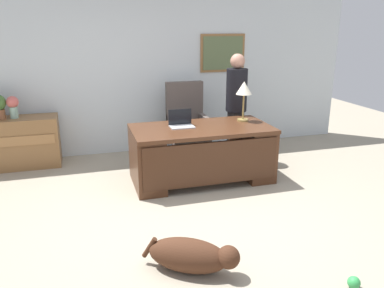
{
  "coord_description": "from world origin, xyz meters",
  "views": [
    {
      "loc": [
        -1.14,
        -3.76,
        2.06
      ],
      "look_at": [
        0.04,
        0.3,
        0.75
      ],
      "focal_mm": 36.04,
      "sensor_mm": 36.0,
      "label": 1
    }
  ],
  "objects": [
    {
      "name": "laptop",
      "position": [
        0.12,
        1.1,
        0.81
      ],
      "size": [
        0.32,
        0.22,
        0.22
      ],
      "color": "#B2B5BA",
      "rests_on": "desk"
    },
    {
      "name": "dog_lying",
      "position": [
        -0.33,
        -0.98,
        0.15
      ],
      "size": [
        0.78,
        0.62,
        0.3
      ],
      "color": "#472819",
      "rests_on": "ground_plane"
    },
    {
      "name": "person_standing",
      "position": [
        1.14,
        1.64,
        0.85
      ],
      "size": [
        0.32,
        0.32,
        1.66
      ],
      "color": "#262323",
      "rests_on": "ground_plane"
    },
    {
      "name": "desk",
      "position": [
        0.38,
        0.96,
        0.41
      ],
      "size": [
        1.87,
        0.94,
        0.75
      ],
      "color": "#4C2B19",
      "rests_on": "ground_plane"
    },
    {
      "name": "vase_with_flowers",
      "position": [
        -2.1,
        2.25,
        0.94
      ],
      "size": [
        0.17,
        0.17,
        0.32
      ],
      "color": "#92B9A6",
      "rests_on": "credenza"
    },
    {
      "name": "desk_lamp",
      "position": [
        1.05,
        1.16,
        1.19
      ],
      "size": [
        0.22,
        0.22,
        0.56
      ],
      "color": "#9E8447",
      "rests_on": "desk"
    },
    {
      "name": "ground_plane",
      "position": [
        0.0,
        0.0,
        0.0
      ],
      "size": [
        12.0,
        12.0,
        0.0
      ],
      "primitive_type": "plane",
      "color": "#9E937F"
    },
    {
      "name": "dog_toy_ball",
      "position": [
        0.87,
        -1.57,
        0.05
      ],
      "size": [
        0.1,
        0.1,
        0.1
      ],
      "primitive_type": "sphere",
      "color": "green",
      "rests_on": "ground_plane"
    },
    {
      "name": "credenza",
      "position": [
        -2.28,
        2.25,
        0.38
      ],
      "size": [
        1.53,
        0.5,
        0.76
      ],
      "color": "olive",
      "rests_on": "ground_plane"
    },
    {
      "name": "back_wall",
      "position": [
        0.01,
        2.6,
        1.35
      ],
      "size": [
        7.0,
        0.16,
        2.7
      ],
      "color": "silver",
      "rests_on": "ground_plane"
    },
    {
      "name": "armchair",
      "position": [
        0.46,
        2.03,
        0.52
      ],
      "size": [
        0.6,
        0.59,
        1.2
      ],
      "color": "#564C47",
      "rests_on": "ground_plane"
    },
    {
      "name": "dog_toy_bone",
      "position": [
        -0.12,
        -0.73,
        0.03
      ],
      "size": [
        0.19,
        0.08,
        0.05
      ],
      "primitive_type": "ellipsoid",
      "rotation": [
        0.0,
        0.0,
        0.15
      ],
      "color": "green",
      "rests_on": "ground_plane"
    }
  ]
}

